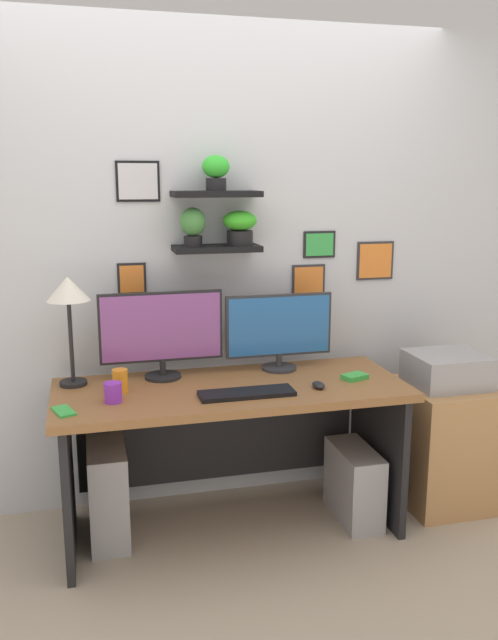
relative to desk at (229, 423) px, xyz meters
The scene contains 16 objects.
ground_plane 0.54m from the desk, 90.00° to the right, with size 8.00×8.00×0.00m, color tan.
back_wall_assembly 0.90m from the desk, 89.67° to the left, with size 4.40×0.24×2.70m.
desk is the anchor object (origin of this frame).
monitor_left 0.56m from the desk, 151.81° to the left, with size 0.61×0.18×0.43m.
monitor_right 0.54m from the desk, 28.18° to the left, with size 0.56×0.18×0.39m.
keyboard 0.30m from the desk, 79.79° to the right, with size 0.44×0.14×0.02m, color black.
computer_mouse 0.49m from the desk, 25.67° to the right, with size 0.06×0.09×0.03m, color black.
desk_lamp 0.98m from the desk, 168.77° to the left, with size 0.20×0.20×0.53m.
cell_phone 0.83m from the desk, 163.29° to the right, with size 0.07×0.14×0.01m, color green.
coffee_mug 0.63m from the desk, 164.76° to the right, with size 0.08×0.08×0.09m, color purple.
scissors_tray 0.66m from the desk, ahead, with size 0.12×0.08×0.02m, color green.
water_cup 0.58m from the desk, behind, with size 0.07×0.07×0.11m, color orange.
drawer_cabinet 1.18m from the desk, ahead, with size 0.44×0.50×0.66m, color tan.
printer 1.18m from the desk, ahead, with size 0.38×0.34×0.17m, color #9E9EA3.
computer_tower_left 0.67m from the desk, behind, with size 0.18×0.40×0.48m, color #99999E.
computer_tower_right 0.73m from the desk, ahead, with size 0.18×0.40×0.38m, color #99999E.
Camera 1 is at (-0.66, -2.93, 1.73)m, focal length 36.89 mm.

